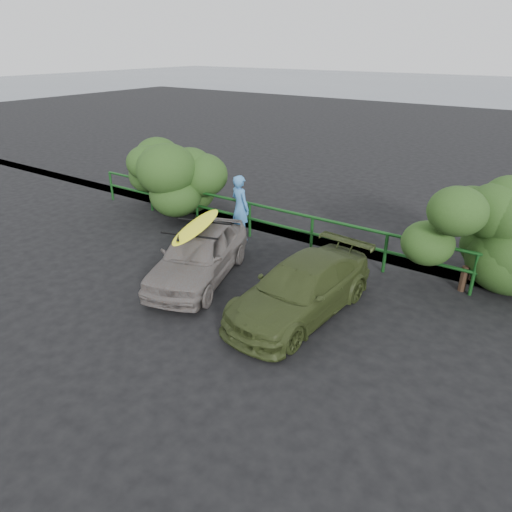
{
  "coord_description": "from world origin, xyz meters",
  "views": [
    {
      "loc": [
        6.1,
        -4.97,
        5.09
      ],
      "look_at": [
        1.06,
        2.34,
        0.93
      ],
      "focal_mm": 32.0,
      "sensor_mm": 36.0,
      "label": 1
    }
  ],
  "objects_px": {
    "olive_vehicle": "(301,289)",
    "guardrail": "(279,227)",
    "sedan": "(199,254)",
    "man": "(240,208)",
    "surfboard": "(197,226)"
  },
  "relations": [
    {
      "from": "guardrail",
      "to": "olive_vehicle",
      "type": "height_order",
      "value": "olive_vehicle"
    },
    {
      "from": "guardrail",
      "to": "olive_vehicle",
      "type": "bearing_deg",
      "value": -51.08
    },
    {
      "from": "olive_vehicle",
      "to": "guardrail",
      "type": "bearing_deg",
      "value": 133.98
    },
    {
      "from": "guardrail",
      "to": "olive_vehicle",
      "type": "relative_size",
      "value": 3.64
    },
    {
      "from": "sedan",
      "to": "olive_vehicle",
      "type": "relative_size",
      "value": 0.95
    },
    {
      "from": "sedan",
      "to": "man",
      "type": "relative_size",
      "value": 1.97
    },
    {
      "from": "sedan",
      "to": "surfboard",
      "type": "bearing_deg",
      "value": 0.0
    },
    {
      "from": "olive_vehicle",
      "to": "man",
      "type": "xyz_separation_m",
      "value": [
        -3.36,
        2.49,
        0.37
      ]
    },
    {
      "from": "surfboard",
      "to": "olive_vehicle",
      "type": "bearing_deg",
      "value": -17.9
    },
    {
      "from": "sedan",
      "to": "man",
      "type": "distance_m",
      "value": 2.6
    },
    {
      "from": "guardrail",
      "to": "man",
      "type": "bearing_deg",
      "value": -165.82
    },
    {
      "from": "olive_vehicle",
      "to": "sedan",
      "type": "bearing_deg",
      "value": -174.73
    },
    {
      "from": "sedan",
      "to": "guardrail",
      "type": "bearing_deg",
      "value": 61.99
    },
    {
      "from": "surfboard",
      "to": "sedan",
      "type": "bearing_deg",
      "value": 0.0
    },
    {
      "from": "sedan",
      "to": "surfboard",
      "type": "height_order",
      "value": "surfboard"
    }
  ]
}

